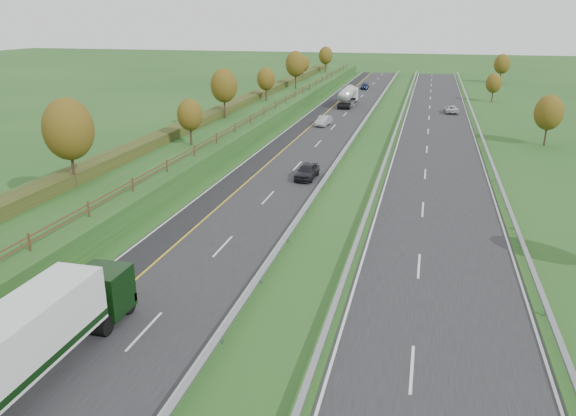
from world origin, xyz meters
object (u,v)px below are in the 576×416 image
Objects in this scene: road_tanker at (348,96)px; car_silver_mid at (324,121)px; car_small_far at (365,86)px; car_oncoming at (451,109)px; car_dark_near at (307,171)px; box_lorry at (11,353)px.

road_tanker is 2.55× the size of car_silver_mid.
road_tanker is 25.70m from car_small_far.
car_small_far is at bearing -64.09° from car_oncoming.
car_dark_near is 1.04× the size of car_small_far.
car_silver_mid is at bearing 100.28° from car_dark_near.
car_silver_mid is at bearing 89.18° from box_lorry.
car_silver_mid is 0.98× the size of car_small_far.
car_dark_near reaches higher than car_small_far.
car_silver_mid reaches higher than car_small_far.
car_oncoming is (20.26, 84.35, -1.65)m from box_lorry.
car_silver_mid is 25.66m from car_oncoming.
car_small_far is (0.21, 25.67, -1.17)m from road_tanker.
road_tanker is 2.51× the size of car_small_far.
box_lorry is 37.95m from car_dark_near.
road_tanker is 2.42× the size of car_dark_near.
box_lorry reaches higher than car_oncoming.
car_small_far is at bearing 95.17° from car_dark_near.
car_small_far is (-2.98, 76.85, -0.14)m from car_dark_near.
road_tanker is at bearing 96.52° from car_dark_near.
car_small_far reaches higher than car_oncoming.
road_tanker is 2.44× the size of car_oncoming.
box_lorry is 86.77m from car_oncoming.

